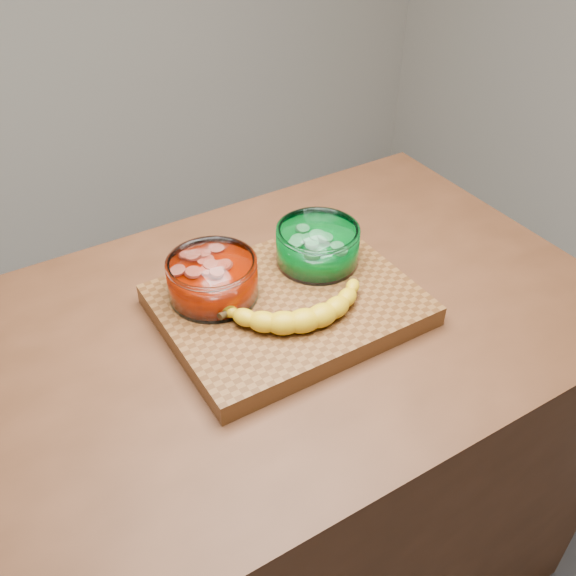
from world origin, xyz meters
TOP-DOWN VIEW (x-y plane):
  - ground at (0.00, 0.00)m, footprint 3.50×3.50m
  - counter at (0.00, 0.00)m, footprint 1.20×0.80m
  - cutting_board at (0.00, 0.00)m, footprint 0.45×0.35m
  - bowl_red at (-0.11, 0.07)m, footprint 0.16×0.16m
  - bowl_green at (0.11, 0.06)m, footprint 0.16×0.16m
  - banana at (-0.01, -0.05)m, footprint 0.29×0.16m

SIDE VIEW (x-z plane):
  - ground at x=0.00m, z-range 0.00..0.00m
  - counter at x=0.00m, z-range 0.00..0.90m
  - cutting_board at x=0.00m, z-range 0.90..0.94m
  - banana at x=-0.01m, z-range 0.94..0.98m
  - bowl_green at x=0.11m, z-range 0.94..1.01m
  - bowl_red at x=-0.11m, z-range 0.94..1.01m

